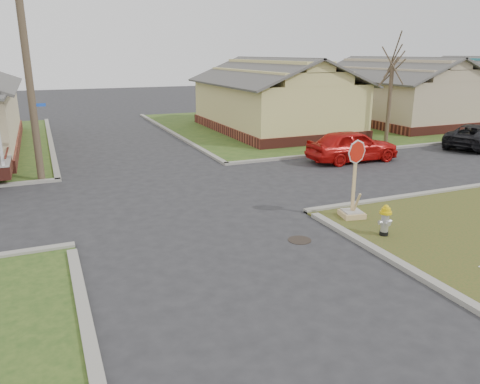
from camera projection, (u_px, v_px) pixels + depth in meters
name	position (u px, v px, depth m)	size (l,w,h in m)	color
ground	(218.00, 246.00, 12.41)	(120.00, 120.00, 0.00)	#262628
verge_far_right	(401.00, 118.00, 36.51)	(37.00, 19.00, 0.05)	#2C4819
curbs	(169.00, 195.00, 16.82)	(80.00, 40.00, 0.12)	gray
manhole	(300.00, 240.00, 12.79)	(0.64, 0.64, 0.01)	black
side_house_yellow	(274.00, 97.00, 30.08)	(7.60, 11.60, 4.70)	maroon
side_house_tan	(397.00, 92.00, 33.82)	(7.60, 11.60, 4.70)	maroon
utility_pole	(27.00, 60.00, 17.35)	(1.80, 0.28, 9.00)	#443427
tree_mid_right	(389.00, 105.00, 26.03)	(0.22, 0.22, 4.20)	#443427
fire_hydrant	(385.00, 219.00, 12.89)	(0.33, 0.33, 0.89)	black
stop_sign	(353.00, 201.00, 14.33)	(0.69, 0.67, 2.42)	tan
red_sedan	(352.00, 146.00, 21.89)	(1.76, 4.38, 1.49)	#BB0F0D
dark_pickup	(475.00, 136.00, 25.09)	(2.08, 4.52, 1.26)	black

